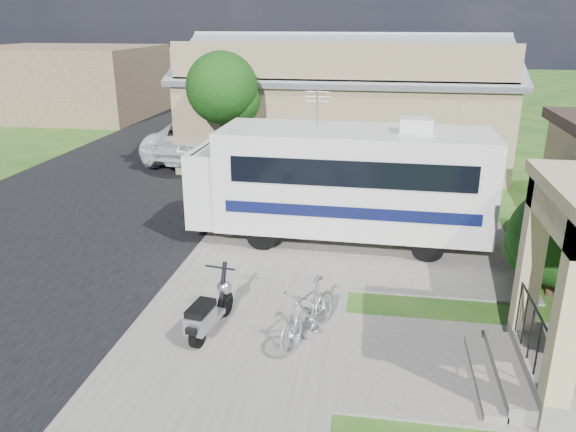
% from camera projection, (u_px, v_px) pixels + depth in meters
% --- Properties ---
extents(ground, '(120.00, 120.00, 0.00)m').
position_uv_depth(ground, '(293.00, 323.00, 10.84)').
color(ground, '#1B4913').
extents(street_slab, '(9.00, 80.00, 0.02)m').
position_uv_depth(street_slab, '(138.00, 173.00, 21.28)').
color(street_slab, black).
rests_on(street_slab, ground).
extents(sidewalk_slab, '(4.00, 80.00, 0.06)m').
position_uv_depth(sidewalk_slab, '(308.00, 180.00, 20.28)').
color(sidewalk_slab, '#636059').
rests_on(sidewalk_slab, ground).
extents(driveway_slab, '(7.00, 6.00, 0.05)m').
position_uv_depth(driveway_slab, '(375.00, 241.00, 14.78)').
color(driveway_slab, '#636059').
rests_on(driveway_slab, ground).
extents(walk_slab, '(4.00, 3.00, 0.05)m').
position_uv_depth(walk_slab, '(459.00, 367.00, 9.44)').
color(walk_slab, '#636059').
rests_on(walk_slab, ground).
extents(warehouse, '(12.50, 8.40, 5.04)m').
position_uv_depth(warehouse, '(345.00, 110.00, 23.17)').
color(warehouse, brown).
rests_on(warehouse, ground).
extents(distant_bldg_far, '(10.00, 8.00, 4.00)m').
position_uv_depth(distant_bldg_far, '(67.00, 82.00, 33.23)').
color(distant_bldg_far, brown).
rests_on(distant_bldg_far, ground).
extents(distant_bldg_near, '(8.00, 7.00, 3.20)m').
position_uv_depth(distant_bldg_near, '(171.00, 71.00, 44.22)').
color(distant_bldg_near, brown).
rests_on(distant_bldg_near, ground).
extents(street_tree_a, '(2.44, 2.40, 4.58)m').
position_uv_depth(street_tree_a, '(225.00, 91.00, 18.73)').
color(street_tree_a, black).
rests_on(street_tree_a, ground).
extents(street_tree_b, '(2.44, 2.40, 4.73)m').
position_uv_depth(street_tree_b, '(278.00, 64.00, 27.99)').
color(street_tree_b, black).
rests_on(street_tree_b, ground).
extents(street_tree_c, '(2.44, 2.40, 4.42)m').
position_uv_depth(street_tree_c, '(303.00, 58.00, 36.46)').
color(street_tree_c, black).
rests_on(street_tree_c, ground).
extents(motorhome, '(7.59, 2.58, 3.87)m').
position_uv_depth(motorhome, '(342.00, 180.00, 14.36)').
color(motorhome, silver).
rests_on(motorhome, ground).
extents(shrub, '(2.23, 2.13, 2.74)m').
position_uv_depth(shrub, '(562.00, 233.00, 11.52)').
color(shrub, black).
rests_on(shrub, ground).
extents(scooter, '(0.66, 1.71, 1.12)m').
position_uv_depth(scooter, '(209.00, 312.00, 10.25)').
color(scooter, black).
rests_on(scooter, ground).
extents(bicycle, '(1.23, 1.93, 1.12)m').
position_uv_depth(bicycle, '(309.00, 315.00, 10.03)').
color(bicycle, '#A2A2A9').
rests_on(bicycle, ground).
extents(pickup_truck, '(3.52, 6.62, 1.77)m').
position_uv_depth(pickup_truck, '(204.00, 136.00, 23.48)').
color(pickup_truck, silver).
rests_on(pickup_truck, ground).
extents(van, '(2.59, 6.11, 1.76)m').
position_uv_depth(van, '(229.00, 112.00, 29.62)').
color(van, silver).
rests_on(van, ground).
extents(garden_hose, '(0.37, 0.37, 0.16)m').
position_uv_depth(garden_hose, '(494.00, 342.00, 10.07)').
color(garden_hose, '#156C15').
rests_on(garden_hose, ground).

